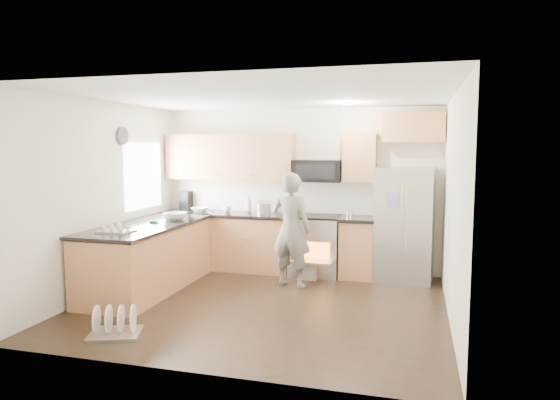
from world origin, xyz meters
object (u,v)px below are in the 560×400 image
(refrigerator, at_px, (404,224))
(dish_rack, at_px, (115,327))
(stove_range, at_px, (316,232))
(person, at_px, (291,230))

(refrigerator, bearing_deg, dish_rack, -128.14)
(stove_range, height_order, person, stove_range)
(refrigerator, bearing_deg, stove_range, -174.79)
(stove_range, bearing_deg, person, -105.12)
(refrigerator, distance_m, dish_rack, 4.30)
(stove_range, distance_m, person, 0.80)
(stove_range, height_order, dish_rack, stove_range)
(refrigerator, height_order, person, refrigerator)
(stove_range, xyz_separation_m, person, (-0.21, -0.76, 0.14))
(stove_range, distance_m, refrigerator, 1.35)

